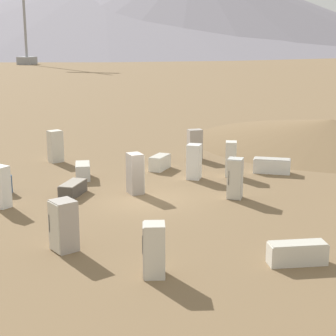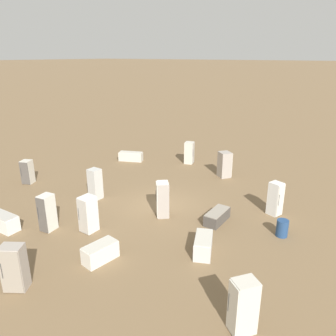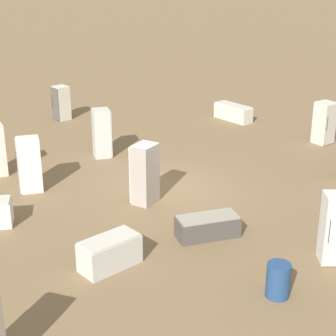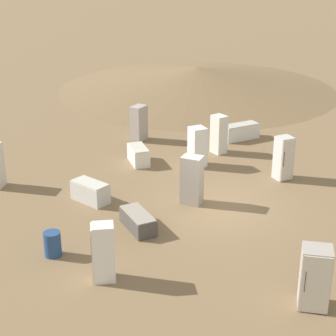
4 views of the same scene
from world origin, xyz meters
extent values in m
plane|color=brown|center=(0.00, 0.00, 0.00)|extent=(1000.00, 1000.00, 0.00)
cone|color=brown|center=(8.05, 16.51, 0.73)|extent=(18.78, 18.78, 1.47)
cube|color=#A89E93|center=(-0.73, -6.48, 0.89)|extent=(1.07, 1.06, 1.79)
cube|color=beige|center=(-0.96, -6.79, 0.89)|extent=(0.64, 0.49, 1.72)
cylinder|color=#2D2D2D|center=(-1.20, -6.64, 0.98)|extent=(0.02, 0.02, 0.63)
cube|color=#4C4742|center=(-3.33, -0.29, 0.28)|extent=(0.74, 1.71, 0.57)
cube|color=gray|center=(-3.33, -0.29, 0.59)|extent=(0.71, 1.64, 0.04)
cube|color=silver|center=(3.07, 5.11, 0.91)|extent=(0.65, 0.75, 1.82)
cube|color=#56514C|center=(3.01, 5.46, 0.91)|extent=(0.53, 0.12, 1.75)
cylinder|color=#2D2D2D|center=(3.20, 5.52, 1.00)|extent=(0.02, 0.02, 0.64)
cube|color=silver|center=(-4.11, 2.57, 0.37)|extent=(1.28, 1.67, 0.75)
cube|color=beige|center=(-4.11, 2.57, 0.77)|extent=(1.23, 1.60, 0.04)
cube|color=white|center=(1.36, 4.06, 0.89)|extent=(0.66, 0.70, 1.79)
cube|color=#BCB7AD|center=(1.37, 4.42, 0.89)|extent=(0.63, 0.05, 1.71)
cylinder|color=#2D2D2D|center=(1.60, 4.45, 0.98)|extent=(0.02, 0.02, 0.62)
cube|color=#A89E93|center=(0.39, 8.44, 0.88)|extent=(0.98, 0.91, 1.77)
cube|color=gray|center=(0.22, 8.70, 0.88)|extent=(0.67, 0.45, 1.70)
cylinder|color=#2D2D2D|center=(0.44, 8.87, 0.97)|extent=(0.02, 0.02, 0.62)
cube|color=white|center=(5.07, 6.35, 0.37)|extent=(1.95, 0.80, 0.74)
cube|color=#BCB7AD|center=(5.07, 6.35, 0.76)|extent=(1.88, 0.77, 0.04)
cube|color=#A89E93|center=(-0.67, 0.75, 0.95)|extent=(0.95, 0.96, 1.89)
cube|color=silver|center=(-0.43, 0.96, 0.95)|extent=(0.51, 0.57, 1.82)
cylinder|color=#2D2D2D|center=(-0.23, 0.78, 1.04)|extent=(0.02, 0.02, 0.66)
cube|color=silver|center=(-0.88, 5.49, 0.37)|extent=(0.88, 1.54, 0.73)
cube|color=beige|center=(-0.88, 5.49, 0.75)|extent=(0.85, 1.48, 0.04)
cube|color=white|center=(-5.44, -2.80, 0.91)|extent=(0.77, 0.72, 1.81)
cube|color=silver|center=(-5.75, -2.69, 0.91)|extent=(0.20, 0.52, 1.74)
cylinder|color=#2D2D2D|center=(-5.72, -2.50, 1.00)|extent=(0.02, 0.02, 0.63)
cylinder|color=#2D2D2D|center=(-6.74, 5.78, 1.01)|extent=(0.02, 0.02, 0.64)
cube|color=silver|center=(3.91, 1.23, 0.92)|extent=(0.65, 0.62, 1.84)
cube|color=beige|center=(3.90, 0.91, 0.92)|extent=(0.62, 0.05, 1.77)
cylinder|color=#2D2D2D|center=(3.68, 0.88, 1.01)|extent=(0.02, 0.02, 0.65)
cylinder|color=navy|center=(-6.46, -0.79, 0.41)|extent=(0.55, 0.55, 0.82)
camera|label=1|loc=(7.58, -22.93, 7.36)|focal=60.00mm
camera|label=2|loc=(-9.82, 13.42, 8.12)|focal=35.00mm
camera|label=3|loc=(-16.08, 4.76, 7.29)|focal=60.00mm
camera|label=4|loc=(-9.88, -16.41, 9.28)|focal=60.00mm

